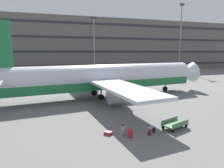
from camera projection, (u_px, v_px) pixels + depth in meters
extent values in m
plane|color=slate|center=(127.00, 94.00, 34.02)|extent=(600.00, 600.00, 0.00)
cube|color=#605B56|center=(81.00, 45.00, 80.09)|extent=(152.95, 20.59, 19.88)
cube|color=#2D2D33|center=(86.00, 65.00, 71.50)|extent=(151.42, 0.24, 0.70)
cube|color=#2D2D33|center=(86.00, 52.00, 70.70)|extent=(151.42, 0.24, 0.70)
cube|color=#2D2D33|center=(86.00, 37.00, 69.89)|extent=(151.42, 0.24, 0.70)
cube|color=#2D2D33|center=(85.00, 23.00, 69.09)|extent=(151.42, 0.24, 0.70)
cylinder|color=silver|center=(105.00, 77.00, 31.35)|extent=(32.24, 7.43, 3.98)
cube|color=#1E723F|center=(105.00, 84.00, 31.52)|extent=(30.96, 7.21, 1.27)
cone|color=silver|center=(186.00, 73.00, 38.10)|extent=(3.57, 4.10, 3.78)
cube|color=silver|center=(1.00, 76.00, 28.76)|extent=(2.44, 6.12, 0.20)
cube|color=silver|center=(84.00, 74.00, 38.87)|extent=(5.83, 13.84, 0.36)
cube|color=silver|center=(124.00, 88.00, 23.13)|extent=(5.83, 13.84, 0.36)
cylinder|color=#9E9EA3|center=(90.00, 82.00, 37.11)|extent=(3.06, 2.48, 2.19)
cylinder|color=#9E9EA3|center=(119.00, 95.00, 25.74)|extent=(3.06, 2.48, 2.19)
cylinder|color=black|center=(165.00, 89.00, 36.61)|extent=(0.93, 0.45, 0.90)
cylinder|color=slate|center=(165.00, 85.00, 36.51)|extent=(0.20, 0.20, 1.32)
cylinder|color=black|center=(94.00, 93.00, 32.83)|extent=(0.93, 0.45, 0.90)
cylinder|color=slate|center=(94.00, 89.00, 32.73)|extent=(0.20, 0.20, 1.32)
cylinder|color=black|center=(101.00, 97.00, 29.78)|extent=(0.93, 0.45, 0.90)
cylinder|color=slate|center=(101.00, 93.00, 29.67)|extent=(0.20, 0.20, 1.32)
cylinder|color=gray|center=(94.00, 47.00, 65.62)|extent=(0.36, 0.36, 18.07)
cube|color=#333338|center=(94.00, 18.00, 64.11)|extent=(1.80, 0.50, 0.70)
cylinder|color=gray|center=(180.00, 39.00, 75.07)|extent=(0.36, 0.36, 24.52)
cube|color=#333338|center=(182.00, 4.00, 73.03)|extent=(1.80, 0.50, 0.70)
cube|color=#B21E23|center=(130.00, 133.00, 16.66)|extent=(0.47, 0.46, 0.69)
cylinder|color=#333338|center=(129.00, 129.00, 16.57)|extent=(0.02, 0.02, 0.14)
cylinder|color=#333338|center=(131.00, 129.00, 16.48)|extent=(0.02, 0.02, 0.14)
cube|color=black|center=(130.00, 128.00, 16.51)|extent=(0.19, 0.18, 0.02)
cylinder|color=black|center=(129.00, 137.00, 16.87)|extent=(0.05, 0.05, 0.05)
cylinder|color=black|center=(132.00, 137.00, 16.73)|extent=(0.05, 0.05, 0.05)
cylinder|color=black|center=(128.00, 137.00, 16.70)|extent=(0.05, 0.05, 0.05)
cylinder|color=black|center=(132.00, 138.00, 16.56)|extent=(0.05, 0.05, 0.05)
cube|color=#B21E23|center=(108.00, 133.00, 17.37)|extent=(0.79, 0.79, 0.26)
cube|color=black|center=(112.00, 134.00, 17.22)|extent=(0.18, 0.19, 0.02)
cube|color=gray|center=(124.00, 130.00, 17.20)|extent=(0.48, 0.39, 0.74)
cylinder|color=#333338|center=(124.00, 125.00, 17.25)|extent=(0.02, 0.02, 0.18)
cylinder|color=#333338|center=(123.00, 126.00, 17.10)|extent=(0.02, 0.02, 0.18)
cube|color=black|center=(123.00, 124.00, 17.16)|extent=(0.22, 0.12, 0.02)
cylinder|color=black|center=(126.00, 134.00, 17.31)|extent=(0.04, 0.05, 0.05)
cylinder|color=black|center=(123.00, 136.00, 17.09)|extent=(0.04, 0.05, 0.05)
cylinder|color=black|center=(124.00, 134.00, 17.45)|extent=(0.04, 0.05, 0.05)
cylinder|color=black|center=(122.00, 135.00, 17.22)|extent=(0.04, 0.05, 0.05)
cube|color=gray|center=(151.00, 128.00, 18.56)|extent=(0.85, 0.65, 0.20)
cube|color=black|center=(154.00, 127.00, 18.76)|extent=(0.09, 0.24, 0.02)
ellipsoid|color=maroon|center=(149.00, 133.00, 17.13)|extent=(0.33, 0.38, 0.52)
ellipsoid|color=maroon|center=(148.00, 134.00, 17.14)|extent=(0.17, 0.24, 0.23)
torus|color=black|center=(150.00, 130.00, 17.08)|extent=(0.04, 0.08, 0.08)
cube|color=black|center=(151.00, 133.00, 17.04)|extent=(0.03, 0.04, 0.44)
cube|color=black|center=(150.00, 132.00, 17.21)|extent=(0.03, 0.04, 0.44)
ellipsoid|color=black|center=(154.00, 130.00, 17.67)|extent=(0.36, 0.38, 0.52)
ellipsoid|color=black|center=(153.00, 131.00, 17.60)|extent=(0.21, 0.23, 0.23)
torus|color=black|center=(154.00, 127.00, 17.65)|extent=(0.06, 0.07, 0.08)
cube|color=black|center=(155.00, 130.00, 17.70)|extent=(0.04, 0.04, 0.44)
cube|color=black|center=(153.00, 130.00, 17.79)|extent=(0.04, 0.04, 0.44)
ellipsoid|color=maroon|center=(123.00, 127.00, 18.42)|extent=(0.41, 0.36, 0.50)
ellipsoid|color=maroon|center=(123.00, 128.00, 18.34)|extent=(0.26, 0.21, 0.22)
torus|color=black|center=(123.00, 124.00, 18.40)|extent=(0.08, 0.05, 0.08)
cube|color=black|center=(125.00, 127.00, 18.48)|extent=(0.04, 0.04, 0.42)
cube|color=black|center=(123.00, 127.00, 18.53)|extent=(0.04, 0.04, 0.42)
cube|color=#4C724C|center=(175.00, 124.00, 18.75)|extent=(2.88, 2.06, 0.12)
cylinder|color=#4C4C51|center=(164.00, 130.00, 17.83)|extent=(0.68, 0.27, 0.05)
cube|color=#4C724C|center=(181.00, 124.00, 18.23)|extent=(2.35, 0.83, 0.40)
cube|color=#4C724C|center=(170.00, 120.00, 19.21)|extent=(2.35, 0.83, 0.40)
cylinder|color=black|center=(173.00, 131.00, 17.75)|extent=(0.37, 0.21, 0.36)
cylinder|color=black|center=(163.00, 127.00, 18.63)|extent=(0.37, 0.21, 0.36)
cylinder|color=black|center=(186.00, 126.00, 18.95)|extent=(0.37, 0.21, 0.36)
cylinder|color=black|center=(176.00, 122.00, 19.84)|extent=(0.37, 0.21, 0.36)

